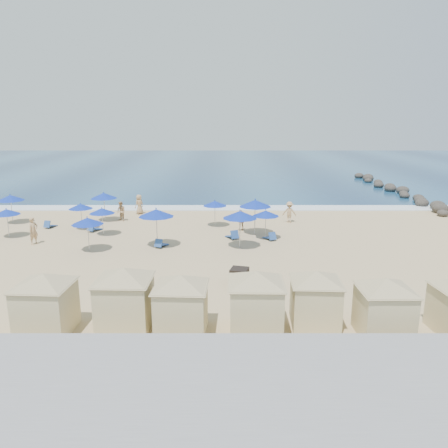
{
  "coord_description": "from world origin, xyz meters",
  "views": [
    {
      "loc": [
        3.97,
        -25.84,
        8.39
      ],
      "look_at": [
        3.97,
        3.0,
        1.45
      ],
      "focal_mm": 35.0,
      "sensor_mm": 36.0,
      "label": 1
    }
  ],
  "objects": [
    {
      "name": "umbrella_6",
      "position": [
        -0.54,
        2.49,
        2.33
      ],
      "size": [
        2.37,
        2.37,
        2.69
      ],
      "color": "#A5A8AD",
      "rests_on": "ground"
    },
    {
      "name": "umbrella_9",
      "position": [
        6.27,
        5.77,
        2.36
      ],
      "size": [
        2.39,
        2.39,
        2.72
      ],
      "color": "#A5A8AD",
      "rests_on": "ground"
    },
    {
      "name": "umbrella_7",
      "position": [
        3.24,
        8.29,
        1.87
      ],
      "size": [
        1.89,
        1.89,
        2.15
      ],
      "color": "#A5A8AD",
      "rests_on": "ground"
    },
    {
      "name": "beach_chair_2",
      "position": [
        -6.04,
        6.62,
        0.24
      ],
      "size": [
        1.03,
        1.38,
        0.69
      ],
      "color": "#274B8F",
      "rests_on": "ground"
    },
    {
      "name": "beachgoer_1",
      "position": [
        -4.71,
        10.14,
        0.83
      ],
      "size": [
        1.02,
        0.99,
        1.66
      ],
      "primitive_type": "imported",
      "rotation": [
        0.0,
        0.0,
        5.63
      ],
      "color": "tan",
      "rests_on": "ground"
    },
    {
      "name": "beachgoer_4",
      "position": [
        -3.72,
        13.0,
        0.89
      ],
      "size": [
        0.99,
        1.03,
        1.78
      ],
      "primitive_type": "imported",
      "rotation": [
        0.0,
        0.0,
        4.02
      ],
      "color": "tan",
      "rests_on": "ground"
    },
    {
      "name": "beach_chair_3",
      "position": [
        -0.29,
        2.37,
        0.22
      ],
      "size": [
        0.9,
        1.28,
        0.65
      ],
      "color": "#274B8F",
      "rests_on": "ground"
    },
    {
      "name": "beach_chair_1",
      "position": [
        -9.88,
        7.75,
        0.22
      ],
      "size": [
        0.77,
        1.26,
        0.65
      ],
      "color": "#274B8F",
      "rests_on": "ground"
    },
    {
      "name": "cabana_2",
      "position": [
        2.26,
        -9.69,
        1.54
      ],
      "size": [
        4.29,
        4.29,
        2.7
      ],
      "color": "beige",
      "rests_on": "ground"
    },
    {
      "name": "seawall",
      "position": [
        0.0,
        -13.5,
        0.65
      ],
      "size": [
        160.0,
        6.1,
        1.22
      ],
      "color": "gray",
      "rests_on": "ground"
    },
    {
      "name": "beach_chair_4",
      "position": [
        4.6,
        4.46,
        0.24
      ],
      "size": [
        1.04,
        1.4,
        0.7
      ],
      "color": "#274B8F",
      "rests_on": "ground"
    },
    {
      "name": "cabana_1",
      "position": [
        -0.09,
        -9.23,
        1.63
      ],
      "size": [
        4.54,
        4.54,
        2.85
      ],
      "color": "beige",
      "rests_on": "ground"
    },
    {
      "name": "cabana_4",
      "position": [
        7.75,
        -9.03,
        1.5
      ],
      "size": [
        4.17,
        4.17,
        2.62
      ],
      "color": "beige",
      "rests_on": "ground"
    },
    {
      "name": "umbrella_3",
      "position": [
        -4.83,
        1.45,
        2.02
      ],
      "size": [
        2.04,
        2.04,
        2.33
      ],
      "color": "#A5A8AD",
      "rests_on": "ground"
    },
    {
      "name": "cabana_3",
      "position": [
        5.25,
        -9.58,
        1.62
      ],
      "size": [
        4.51,
        4.51,
        2.83
      ],
      "color": "beige",
      "rests_on": "ground"
    },
    {
      "name": "trash_bin",
      "position": [
        4.76,
        -4.47,
        0.44
      ],
      "size": [
        1.08,
        1.08,
        0.88
      ],
      "primitive_type": "cube",
      "rotation": [
        0.0,
        0.0,
        -0.26
      ],
      "color": "black",
      "rests_on": "ground"
    },
    {
      "name": "beachgoer_0",
      "position": [
        -9.11,
        3.12,
        0.95
      ],
      "size": [
        0.73,
        0.82,
        1.89
      ],
      "primitive_type": "imported",
      "rotation": [
        0.0,
        0.0,
        1.07
      ],
      "color": "tan",
      "rests_on": "ground"
    },
    {
      "name": "surf_line",
      "position": [
        0.0,
        15.5,
        0.04
      ],
      "size": [
        160.0,
        2.5,
        0.08
      ],
      "primitive_type": "cube",
      "color": "white",
      "rests_on": "ground"
    },
    {
      "name": "rock_jetty",
      "position": [
        24.01,
        24.9,
        0.36
      ],
      "size": [
        2.56,
        26.66,
        0.96
      ],
      "color": "#282422",
      "rests_on": "ground"
    },
    {
      "name": "cabana_5",
      "position": [
        10.27,
        -9.95,
        1.52
      ],
      "size": [
        4.23,
        4.23,
        2.66
      ],
      "color": "beige",
      "rests_on": "ground"
    },
    {
      "name": "umbrella_4",
      "position": [
        -6.1,
        10.14,
        2.18
      ],
      "size": [
        2.21,
        2.21,
        2.51
      ],
      "color": "#A5A8AD",
      "rests_on": "ground"
    },
    {
      "name": "beachgoer_2",
      "position": [
        5.3,
        6.86,
        0.81
      ],
      "size": [
        1.02,
        0.65,
        1.61
      ],
      "primitive_type": "imported",
      "rotation": [
        0.0,
        0.0,
        3.43
      ],
      "color": "tan",
      "rests_on": "ground"
    },
    {
      "name": "umbrella_1",
      "position": [
        -11.74,
        4.93,
        1.89
      ],
      "size": [
        1.91,
        1.91,
        2.17
      ],
      "color": "#A5A8AD",
      "rests_on": "ground"
    },
    {
      "name": "ocean",
      "position": [
        0.0,
        55.0,
        0.03
      ],
      "size": [
        160.0,
        80.0,
        0.06
      ],
      "primitive_type": "cube",
      "color": "navy",
      "rests_on": "ground"
    },
    {
      "name": "ground",
      "position": [
        0.0,
        0.0,
        0.0
      ],
      "size": [
        160.0,
        160.0,
        0.0
      ],
      "primitive_type": "plane",
      "color": "tan",
      "rests_on": "ground"
    },
    {
      "name": "umbrella_8",
      "position": [
        5.02,
        2.23,
        2.27
      ],
      "size": [
        2.3,
        2.3,
        2.62
      ],
      "color": "#A5A8AD",
      "rests_on": "ground"
    },
    {
      "name": "beachgoer_3",
      "position": [
        9.41,
        9.64,
        0.88
      ],
      "size": [
        1.25,
        0.89,
        1.75
      ],
      "primitive_type": "imported",
      "rotation": [
        0.0,
        0.0,
        2.91
      ],
      "color": "tan",
      "rests_on": "ground"
    },
    {
      "name": "beach_chair_5",
      "position": [
        7.27,
        4.16,
        0.22
      ],
      "size": [
        0.93,
        1.29,
        0.65
      ],
      "color": "#274B8F",
      "rests_on": "ground"
    },
    {
      "name": "umbrella_10",
      "position": [
        6.93,
        4.44,
        1.88
      ],
      "size": [
        1.91,
        1.91,
        2.17
      ],
      "color": "#A5A8AD",
      "rests_on": "ground"
    },
    {
      "name": "umbrella_2",
      "position": [
        -7.15,
        7.28,
        1.83
      ],
      "size": [
        1.86,
        1.86,
        2.11
      ],
      "color": "#A5A8AD",
      "rests_on": "ground"
    },
    {
      "name": "umbrella_5",
      "position": [
        -5.01,
        5.53,
        1.84
      ],
      "size": [
        1.87,
        1.87,
        2.12
      ],
      "color": "#A5A8AD",
      "rests_on": "ground"
    },
    {
      "name": "umbrella_0",
      "position": [
        -13.5,
        9.28,
        2.14
      ],
      "size": [
        2.17,
        2.17,
        2.47
      ],
      "color": "#A5A8AD",
      "rests_on": "ground"
    },
    {
      "name": "cabana_0",
      "position": [
        -3.18,
        -9.62,
        1.57
      ],
      "size": [
        4.36,
        4.36,
        2.74
      ],
      "color": "beige",
      "rests_on": "ground"
    }
  ]
}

